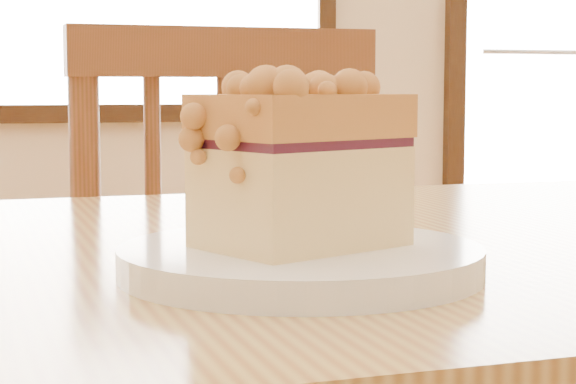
# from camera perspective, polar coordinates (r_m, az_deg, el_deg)

# --- Properties ---
(entry_door) EXTENTS (1.08, 0.06, 2.29)m
(entry_door) POSITION_cam_1_polar(r_m,az_deg,el_deg) (5.20, 14.58, 9.36)
(entry_door) COLOR white
(entry_door) RESTS_ON ground
(cafe_table_main) EXTENTS (1.16, 0.80, 0.75)m
(cafe_table_main) POSITION_cam_1_polar(r_m,az_deg,el_deg) (0.85, 3.11, -9.78)
(cafe_table_main) COLOR tan
(cafe_table_main) RESTS_ON ground
(cafe_chair_main) EXTENTS (0.45, 0.45, 0.96)m
(cafe_chair_main) POSITION_cam_1_polar(r_m,az_deg,el_deg) (1.46, -5.11, -9.53)
(cafe_chair_main) COLOR brown
(cafe_chair_main) RESTS_ON ground
(plate) EXTENTS (0.24, 0.24, 0.02)m
(plate) POSITION_cam_1_polar(r_m,az_deg,el_deg) (0.66, 0.71, -4.04)
(plate) COLOR white
(plate) RESTS_ON cafe_table_main
(cake_slice) EXTENTS (0.15, 0.13, 0.12)m
(cake_slice) POSITION_cam_1_polar(r_m,az_deg,el_deg) (0.65, 0.60, 1.99)
(cake_slice) COLOR #D9B47B
(cake_slice) RESTS_ON plate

